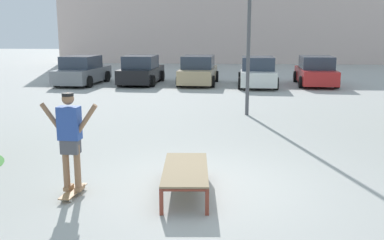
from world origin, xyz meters
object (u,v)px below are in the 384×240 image
car_grey (82,71)px  car_red (316,72)px  skateboard (73,191)px  car_black (141,71)px  car_tan (198,71)px  car_white (257,73)px  skater (70,135)px  skate_box (185,170)px

car_grey → car_red: (12.17, 0.56, 0.00)m
skateboard → car_black: size_ratio=0.19×
car_red → car_tan: bearing=-179.5°
car_black → car_white: (6.08, -0.65, 0.00)m
skater → skate_box: bearing=7.8°
car_black → car_white: same height
skateboard → skater: (0.00, 0.00, 0.99)m
skater → car_red: 17.77m
car_black → car_red: 9.12m
car_grey → car_black: 3.09m
car_grey → car_red: same height
skate_box → car_grey: bearing=113.9°
skateboard → car_white: (4.21, 15.53, 0.61)m
skater → car_black: skater is taller
skater → car_red: (7.25, 16.22, -0.38)m
skater → car_grey: bearing=107.4°
car_black → car_grey: bearing=-170.5°
car_tan → skate_box: bearing=-87.3°
skate_box → skateboard: bearing=-172.1°
car_grey → car_tan: bearing=4.7°
skater → car_black: bearing=96.6°
skater → car_red: size_ratio=0.40×
skate_box → skateboard: (-1.91, -0.26, -0.34)m
car_white → skater: bearing=-105.2°
car_grey → car_white: (9.13, -0.15, 0.00)m
car_white → car_tan: bearing=168.0°
car_black → skater: bearing=-83.4°
skate_box → car_white: size_ratio=0.46×
skateboard → car_white: 16.10m
car_black → car_red: (9.12, 0.05, 0.00)m
skater → car_black: size_ratio=0.40×
car_tan → car_red: (6.08, 0.05, 0.00)m
skate_box → car_grey: 16.86m
car_grey → car_black: size_ratio=1.01×
car_grey → car_tan: same height
skate_box → car_red: car_red is taller
skate_box → skater: bearing=-172.2°
car_black → car_red: size_ratio=1.00×
car_grey → car_tan: size_ratio=1.01×
skate_box → car_tan: bearing=92.7°
car_tan → car_white: bearing=-12.0°
skateboard → car_tan: bearing=85.9°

